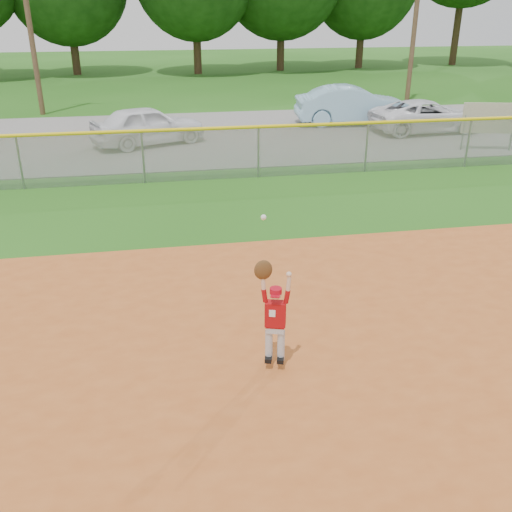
{
  "coord_description": "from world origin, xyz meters",
  "views": [
    {
      "loc": [
        -3.0,
        -6.24,
        4.79
      ],
      "look_at": [
        -1.53,
        1.89,
        1.1
      ],
      "focal_mm": 40.0,
      "sensor_mm": 36.0,
      "label": 1
    }
  ],
  "objects": [
    {
      "name": "car_blue",
      "position": [
        5.35,
        17.14,
        0.81
      ],
      "size": [
        4.9,
        2.13,
        1.57
      ],
      "primitive_type": "imported",
      "rotation": [
        0.0,
        0.0,
        1.47
      ],
      "color": "#92C2DA",
      "rests_on": "parking_strip"
    },
    {
      "name": "car_white_b",
      "position": [
        7.73,
        15.1,
        0.65
      ],
      "size": [
        4.62,
        2.41,
        1.24
      ],
      "primitive_type": "imported",
      "rotation": [
        0.0,
        0.0,
        1.65
      ],
      "color": "white",
      "rests_on": "parking_strip"
    },
    {
      "name": "parking_strip",
      "position": [
        0.0,
        16.0,
        0.01
      ],
      "size": [
        44.0,
        10.0,
        0.03
      ],
      "primitive_type": "cube",
      "color": "slate",
      "rests_on": "ground"
    },
    {
      "name": "sponsor_sign",
      "position": [
        8.43,
        11.81,
        1.09
      ],
      "size": [
        1.82,
        0.5,
        1.66
      ],
      "color": "gray",
      "rests_on": "ground"
    },
    {
      "name": "ballplayer",
      "position": [
        -1.56,
        0.4,
        0.92
      ],
      "size": [
        0.51,
        0.29,
        2.17
      ],
      "color": "silver",
      "rests_on": "ground"
    },
    {
      "name": "ground",
      "position": [
        0.0,
        0.0,
        0.0
      ],
      "size": [
        120.0,
        120.0,
        0.0
      ],
      "primitive_type": "plane",
      "color": "#225A14",
      "rests_on": "ground"
    },
    {
      "name": "car_white_a",
      "position": [
        -3.17,
        14.8,
        0.72
      ],
      "size": [
        4.39,
        3.07,
        1.39
      ],
      "primitive_type": "imported",
      "rotation": [
        0.0,
        0.0,
        1.96
      ],
      "color": "white",
      "rests_on": "parking_strip"
    },
    {
      "name": "power_lines",
      "position": [
        1.0,
        22.0,
        4.68
      ],
      "size": [
        19.4,
        0.24,
        9.0
      ],
      "color": "#4C3823",
      "rests_on": "ground"
    },
    {
      "name": "outfield_fence",
      "position": [
        0.0,
        10.0,
        0.88
      ],
      "size": [
        40.06,
        0.1,
        1.55
      ],
      "color": "gray",
      "rests_on": "ground"
    }
  ]
}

